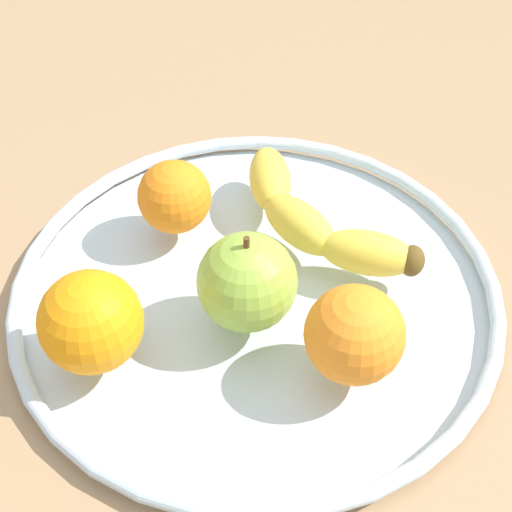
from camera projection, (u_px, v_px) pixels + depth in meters
The scene contains 7 objects.
ground_plane at pixel (256, 313), 61.05cm from camera, with size 166.73×166.73×4.00cm, color #9F7B56.
fruit_bowl at pixel (256, 290), 58.95cm from camera, with size 38.59×38.59×1.80cm.
banana at pixel (315, 219), 60.75cm from camera, with size 20.11×8.27×3.55cm.
apple at pixel (247, 282), 53.41cm from camera, with size 7.34×7.34×8.14cm.
orange_center at pixel (355, 335), 50.36cm from camera, with size 6.95×6.95×6.95cm, color orange.
orange_back_left at pixel (91, 322), 50.90cm from camera, with size 7.30×7.30×7.30cm, color orange.
orange_front_left at pixel (175, 197), 60.76cm from camera, with size 6.09×6.09×6.09cm, color orange.
Camera 1 is at (27.59, -27.51, 45.23)cm, focal length 52.30 mm.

